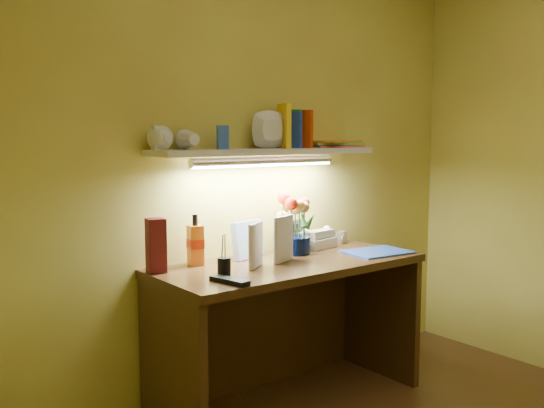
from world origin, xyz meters
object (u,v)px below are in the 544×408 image
(desk, at_px, (289,333))
(telephone, at_px, (317,238))
(whisky_bottle, at_px, (195,240))
(desk_clock, at_px, (342,237))
(flower_bouquet, at_px, (293,224))

(desk, relative_size, telephone, 7.19)
(desk, height_order, whisky_bottle, whisky_bottle)
(desk_clock, relative_size, whisky_bottle, 0.28)
(desk_clock, bearing_deg, flower_bouquet, 173.95)
(desk, xyz_separation_m, telephone, (0.36, 0.19, 0.43))
(desk, distance_m, desk_clock, 0.73)
(desk, relative_size, desk_clock, 20.21)
(whisky_bottle, bearing_deg, telephone, -1.31)
(flower_bouquet, xyz_separation_m, whisky_bottle, (-0.57, 0.06, -0.04))
(telephone, bearing_deg, flower_bouquet, -175.98)
(desk, bearing_deg, desk_clock, 20.01)
(whisky_bottle, bearing_deg, desk, -26.47)
(desk, xyz_separation_m, flower_bouquet, (0.15, 0.15, 0.54))
(flower_bouquet, distance_m, telephone, 0.24)
(desk, height_order, telephone, telephone)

